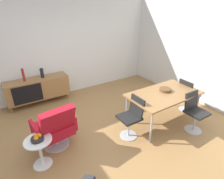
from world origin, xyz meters
TOP-DOWN VIEW (x-y plane):
  - ground_plane at (0.00, 0.00)m, footprint 8.32×8.32m
  - wall_back at (0.00, 2.60)m, footprint 6.80×0.12m
  - wall_right at (3.20, 0.00)m, footprint 0.12×5.60m
  - sideboard at (-0.59, 2.30)m, footprint 1.60×0.45m
  - vase_cobalt at (-0.87, 2.30)m, footprint 0.06×0.06m
  - vase_sculptural_dark at (-0.42, 2.30)m, footprint 0.09×0.09m
  - dining_table at (1.57, -0.15)m, footprint 1.60×0.90m
  - wooden_bowl_on_table at (1.67, -0.08)m, footprint 0.26×0.26m
  - dining_chair_front_right at (1.92, -0.71)m, footprint 0.41×0.43m
  - dining_chair_far_end at (2.46, -0.15)m, footprint 0.44×0.42m
  - dining_chair_near_window at (0.68, -0.15)m, footprint 0.42×0.40m
  - lounge_chair_red at (-0.71, 0.34)m, footprint 0.77×0.72m
  - side_table_round at (-1.06, 0.06)m, footprint 0.44×0.44m
  - fruit_bowl at (-1.06, 0.06)m, footprint 0.20×0.20m

SIDE VIEW (x-z plane):
  - ground_plane at x=0.00m, z-range 0.00..0.00m
  - side_table_round at x=-1.06m, z-range 0.06..0.58m
  - sideboard at x=-0.59m, z-range 0.08..0.80m
  - lounge_chair_red at x=-0.71m, z-range -0.01..0.94m
  - dining_chair_front_right at x=1.92m, z-range 0.04..0.90m
  - dining_chair_far_end at x=2.46m, z-range 0.04..0.90m
  - dining_chair_near_window at x=0.68m, z-range 0.04..0.90m
  - fruit_bowl at x=-1.06m, z-range 0.51..0.61m
  - dining_table at x=1.57m, z-range 0.33..1.07m
  - wooden_bowl_on_table at x=1.67m, z-range 0.74..0.80m
  - vase_sculptural_dark at x=-0.42m, z-range 0.72..0.98m
  - vase_cobalt at x=-0.87m, z-range 0.72..1.05m
  - wall_back at x=0.00m, z-range 0.00..2.80m
  - wall_right at x=3.20m, z-range 0.00..2.80m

